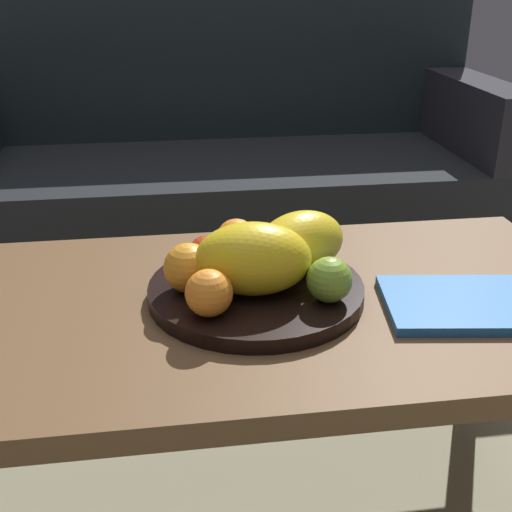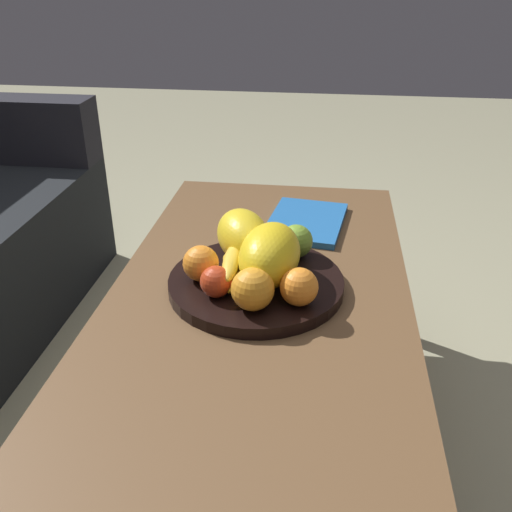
{
  "view_description": "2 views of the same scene",
  "coord_description": "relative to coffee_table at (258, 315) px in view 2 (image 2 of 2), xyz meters",
  "views": [
    {
      "loc": [
        -0.11,
        -0.94,
        0.95
      ],
      "look_at": [
        0.03,
        0.01,
        0.52
      ],
      "focal_mm": 45.73,
      "sensor_mm": 36.0,
      "label": 1
    },
    {
      "loc": [
        -0.94,
        -0.12,
        1.04
      ],
      "look_at": [
        0.03,
        0.01,
        0.52
      ],
      "focal_mm": 39.34,
      "sensor_mm": 36.0,
      "label": 2
    }
  ],
  "objects": [
    {
      "name": "orange_right",
      "position": [
        -0.05,
        -0.08,
        0.11
      ],
      "size": [
        0.07,
        0.07,
        0.07
      ],
      "primitive_type": "sphere",
      "color": "orange",
      "rests_on": "fruit_bowl"
    },
    {
      "name": "orange_front",
      "position": [
        0.01,
        0.12,
        0.11
      ],
      "size": [
        0.07,
        0.07,
        0.07
      ],
      "primitive_type": "sphere",
      "color": "orange",
      "rests_on": "fruit_bowl"
    },
    {
      "name": "ground_plane",
      "position": [
        0.0,
        0.0,
        -0.4
      ],
      "size": [
        8.0,
        8.0,
        0.0
      ],
      "primitive_type": "plane",
      "color": "gray"
    },
    {
      "name": "magazine",
      "position": [
        0.35,
        -0.08,
        0.05
      ],
      "size": [
        0.27,
        0.21,
        0.02
      ],
      "primitive_type": "cube",
      "rotation": [
        0.0,
        0.0,
        -0.14
      ],
      "color": "#2365AF",
      "rests_on": "coffee_table"
    },
    {
      "name": "melon_smaller_beside",
      "position": [
        0.02,
        -0.02,
        0.13
      ],
      "size": [
        0.2,
        0.14,
        0.12
      ],
      "primitive_type": "ellipsoid",
      "rotation": [
        0.0,
        0.0,
        -0.12
      ],
      "color": "yellow",
      "rests_on": "fruit_bowl"
    },
    {
      "name": "coffee_table",
      "position": [
        0.0,
        0.0,
        0.0
      ],
      "size": [
        1.24,
        0.61,
        0.44
      ],
      "color": "brown",
      "rests_on": "ground_plane"
    },
    {
      "name": "fruit_bowl",
      "position": [
        0.03,
        0.01,
        0.06
      ],
      "size": [
        0.36,
        0.36,
        0.03
      ],
      "primitive_type": "cylinder",
      "color": "black",
      "rests_on": "coffee_table"
    },
    {
      "name": "apple_front",
      "position": [
        0.13,
        -0.06,
        0.11
      ],
      "size": [
        0.07,
        0.07,
        0.07
      ],
      "primitive_type": "sphere",
      "color": "#78A231",
      "rests_on": "fruit_bowl"
    },
    {
      "name": "orange_left",
      "position": [
        -0.08,
        0.0,
        0.11
      ],
      "size": [
        0.08,
        0.08,
        0.08
      ],
      "primitive_type": "sphere",
      "color": "orange",
      "rests_on": "fruit_bowl"
    },
    {
      "name": "apple_left",
      "position": [
        -0.05,
        0.07,
        0.1
      ],
      "size": [
        0.06,
        0.06,
        0.06
      ],
      "primitive_type": "sphere",
      "color": "#BE381A",
      "rests_on": "fruit_bowl"
    },
    {
      "name": "banana_bunch",
      "position": [
        0.02,
        0.05,
        0.1
      ],
      "size": [
        0.16,
        0.1,
        0.06
      ],
      "color": "yellow",
      "rests_on": "fruit_bowl"
    },
    {
      "name": "melon_large_front",
      "position": [
        0.11,
        0.05,
        0.12
      ],
      "size": [
        0.19,
        0.16,
        0.11
      ],
      "primitive_type": "ellipsoid",
      "rotation": [
        0.0,
        0.0,
        0.43
      ],
      "color": "yellow",
      "rests_on": "fruit_bowl"
    }
  ]
}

